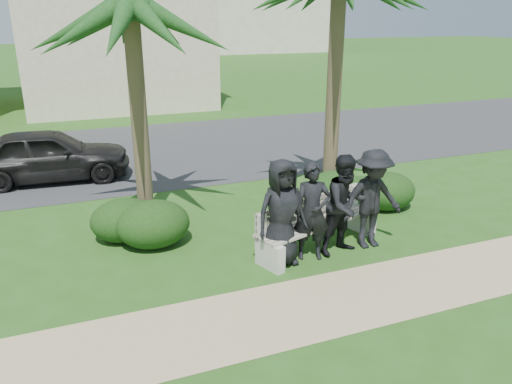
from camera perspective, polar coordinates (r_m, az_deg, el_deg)
ground at (r=9.16m, az=4.70°, el=-6.51°), size 160.00×160.00×0.00m
footpath at (r=7.79m, az=10.62°, el=-11.83°), size 30.00×1.60×0.01m
asphalt_street at (r=16.30m, az=-7.71°, el=5.07°), size 160.00×8.00×0.01m
stucco_bldg_right at (r=25.51m, az=-16.19°, el=17.98°), size 8.40×8.40×7.30m
park_bench at (r=9.11m, az=7.18°, el=-3.98°), size 2.72×1.34×0.89m
man_a at (r=8.29m, az=2.95°, el=-2.38°), size 0.94×0.65×1.84m
man_b at (r=8.54m, az=6.44°, el=-2.25°), size 0.73×0.59×1.72m
man_c at (r=8.82m, az=10.19°, el=-1.45°), size 1.00×0.85×1.80m
man_d at (r=9.14m, az=13.13°, el=-0.80°), size 1.19×0.70×1.83m
hedge_a at (r=9.32m, az=-11.67°, el=-3.45°), size 1.34×1.11×0.88m
hedge_b at (r=9.69m, az=-14.83°, el=-2.98°), size 1.25×1.04×0.82m
hedge_d at (r=10.90m, az=9.02°, el=0.19°), size 1.38×1.14×0.90m
hedge_e at (r=11.28m, az=12.07°, el=0.13°), size 1.08×0.89×0.70m
hedge_f at (r=11.25m, az=14.75°, el=0.21°), size 1.27×1.05×0.83m
palm_left at (r=9.78m, az=-14.15°, el=19.59°), size 3.00×3.00×5.07m
car_a at (r=13.73m, az=-22.65°, el=3.92°), size 4.08×1.90×1.35m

